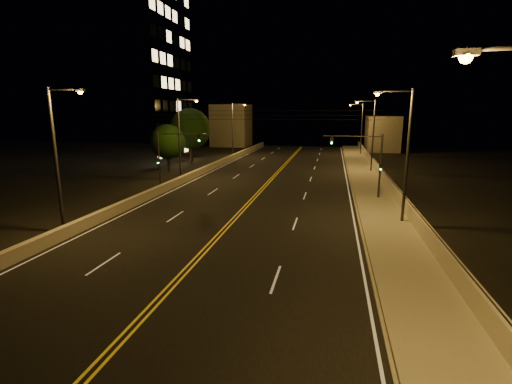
% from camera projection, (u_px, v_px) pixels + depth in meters
% --- Properties ---
extents(road, '(18.00, 120.00, 0.02)m').
position_uv_depth(road, '(235.00, 218.00, 27.40)').
color(road, black).
rests_on(road, ground).
extents(sidewalk, '(3.60, 120.00, 0.30)m').
position_uv_depth(sidewalk, '(388.00, 225.00, 25.23)').
color(sidewalk, gray).
rests_on(sidewalk, ground).
extents(curb, '(0.14, 120.00, 0.15)m').
position_uv_depth(curb, '(360.00, 225.00, 25.62)').
color(curb, gray).
rests_on(curb, ground).
extents(parapet_wall, '(0.30, 120.00, 1.00)m').
position_uv_depth(parapet_wall, '(415.00, 217.00, 24.77)').
color(parapet_wall, '#A39B88').
rests_on(parapet_wall, sidewalk).
extents(jersey_barrier, '(0.45, 120.00, 0.80)m').
position_uv_depth(jersey_barrier, '(122.00, 207.00, 29.14)').
color(jersey_barrier, '#A39B88').
rests_on(jersey_barrier, ground).
extents(distant_building_right, '(6.00, 10.00, 6.86)m').
position_uv_depth(distant_building_right, '(382.00, 133.00, 74.63)').
color(distant_building_right, gray).
rests_on(distant_building_right, ground).
extents(distant_building_left, '(8.00, 8.00, 9.30)m').
position_uv_depth(distant_building_left, '(231.00, 125.00, 84.45)').
color(distant_building_left, gray).
rests_on(distant_building_left, ground).
extents(parapet_rail, '(0.06, 120.00, 0.06)m').
position_uv_depth(parapet_rail, '(416.00, 210.00, 24.65)').
color(parapet_rail, black).
rests_on(parapet_rail, parapet_wall).
extents(lane_markings, '(17.32, 116.00, 0.00)m').
position_uv_depth(lane_markings, '(235.00, 218.00, 27.33)').
color(lane_markings, silver).
rests_on(lane_markings, road).
extents(streetlight_1, '(2.55, 0.28, 9.18)m').
position_uv_depth(streetlight_1, '(404.00, 149.00, 24.75)').
color(streetlight_1, '#2D2D33').
rests_on(streetlight_1, ground).
extents(streetlight_2, '(2.55, 0.28, 9.18)m').
position_uv_depth(streetlight_2, '(371.00, 131.00, 46.72)').
color(streetlight_2, '#2D2D33').
rests_on(streetlight_2, ground).
extents(streetlight_3, '(2.55, 0.28, 9.18)m').
position_uv_depth(streetlight_3, '(360.00, 126.00, 66.11)').
color(streetlight_3, '#2D2D33').
rests_on(streetlight_3, ground).
extents(streetlight_4, '(2.55, 0.28, 9.18)m').
position_uv_depth(streetlight_4, '(59.00, 151.00, 23.16)').
color(streetlight_4, '#2D2D33').
rests_on(streetlight_4, ground).
extents(streetlight_5, '(2.55, 0.28, 9.18)m').
position_uv_depth(streetlight_5, '(181.00, 134.00, 41.71)').
color(streetlight_5, '#2D2D33').
rests_on(streetlight_5, ground).
extents(streetlight_6, '(2.55, 0.28, 9.18)m').
position_uv_depth(streetlight_6, '(234.00, 126.00, 63.59)').
color(streetlight_6, '#2D2D33').
rests_on(streetlight_6, ground).
extents(traffic_signal_right, '(5.11, 0.31, 5.83)m').
position_uv_depth(traffic_signal_right, '(369.00, 159.00, 32.28)').
color(traffic_signal_right, '#2D2D33').
rests_on(traffic_signal_right, ground).
extents(traffic_signal_left, '(5.11, 0.31, 5.83)m').
position_uv_depth(traffic_signal_left, '(168.00, 154.00, 35.99)').
color(traffic_signal_left, '#2D2D33').
rests_on(traffic_signal_left, ground).
extents(overhead_wires, '(22.00, 0.03, 0.83)m').
position_uv_depth(overhead_wires, '(260.00, 115.00, 34.92)').
color(overhead_wires, black).
extents(building_tower, '(24.00, 15.00, 28.02)m').
position_uv_depth(building_tower, '(102.00, 74.00, 57.96)').
color(building_tower, gray).
rests_on(building_tower, ground).
extents(tree_0, '(4.53, 4.53, 6.14)m').
position_uv_depth(tree_0, '(168.00, 142.00, 48.46)').
color(tree_0, black).
rests_on(tree_0, ground).
extents(tree_1, '(6.07, 6.07, 8.23)m').
position_uv_depth(tree_1, '(190.00, 129.00, 55.66)').
color(tree_1, black).
rests_on(tree_1, ground).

